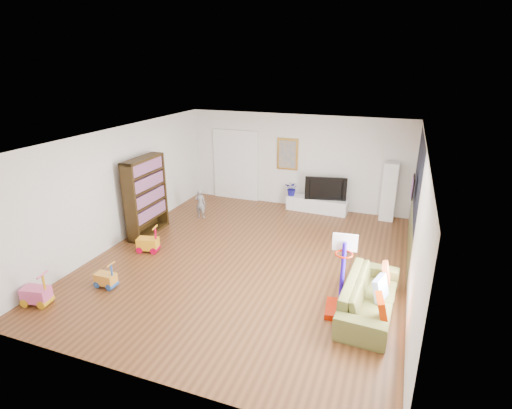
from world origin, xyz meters
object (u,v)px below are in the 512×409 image
(media_console, at_px, (317,205))
(basketball_hoop, at_px, (342,277))
(sofa, at_px, (369,296))
(bookshelf, at_px, (146,197))

(media_console, bearing_deg, basketball_hoop, -70.73)
(media_console, height_order, sofa, sofa)
(media_console, height_order, basketball_hoop, basketball_hoop)
(media_console, distance_m, basketball_hoop, 4.95)
(bookshelf, distance_m, sofa, 5.77)
(bookshelf, bearing_deg, basketball_hoop, -19.56)
(basketball_hoop, bearing_deg, sofa, 17.53)
(media_console, xyz_separation_m, sofa, (1.88, -4.51, 0.10))
(bookshelf, xyz_separation_m, sofa, (5.53, -1.52, -0.67))
(media_console, bearing_deg, bookshelf, -138.12)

